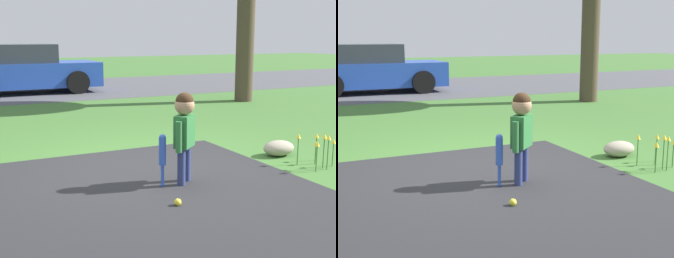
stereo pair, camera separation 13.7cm
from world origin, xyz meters
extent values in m
plane|color=#3D6B2D|center=(0.00, 0.00, 0.00)|extent=(60.00, 60.00, 0.00)
cube|color=#4C4C51|center=(0.00, 9.28, 0.00)|extent=(40.00, 6.00, 0.01)
cylinder|color=navy|center=(0.11, -0.81, 0.21)|extent=(0.09, 0.09, 0.41)
cylinder|color=navy|center=(0.24, -0.69, 0.21)|extent=(0.09, 0.09, 0.41)
cube|color=#2D7238|center=(0.17, -0.75, 0.59)|extent=(0.31, 0.30, 0.35)
cylinder|color=#2D7238|center=(0.04, -0.86, 0.56)|extent=(0.07, 0.07, 0.33)
cylinder|color=#2D7238|center=(0.30, -0.63, 0.56)|extent=(0.07, 0.07, 0.33)
sphere|color=tan|center=(0.17, -0.75, 0.87)|extent=(0.22, 0.22, 0.22)
sphere|color=#382314|center=(0.17, -0.75, 0.91)|extent=(0.20, 0.20, 0.20)
sphere|color=blue|center=(-0.10, -0.76, 0.02)|extent=(0.04, 0.04, 0.04)
cylinder|color=blue|center=(-0.10, -0.76, 0.12)|extent=(0.03, 0.03, 0.25)
cylinder|color=blue|center=(-0.10, -0.76, 0.39)|extent=(0.08, 0.08, 0.30)
sphere|color=blue|center=(-0.10, -0.76, 0.54)|extent=(0.07, 0.07, 0.07)
sphere|color=yellow|center=(-0.22, -1.35, 0.04)|extent=(0.07, 0.07, 0.07)
cube|color=#2347AD|center=(0.16, 8.62, 0.52)|extent=(3.99, 1.75, 0.69)
cube|color=#2D333D|center=(-0.04, 8.63, 1.12)|extent=(1.93, 1.52, 0.51)
cylinder|color=black|center=(1.40, 9.46, 0.32)|extent=(0.65, 0.19, 0.65)
cylinder|color=black|center=(1.38, 7.75, 0.32)|extent=(0.65, 0.19, 0.65)
cylinder|color=#4C3D2D|center=(4.70, 4.49, 1.86)|extent=(0.44, 0.44, 3.72)
cylinder|color=#38702D|center=(1.80, -1.07, 0.16)|extent=(0.01, 0.01, 0.31)
cone|color=yellow|center=(1.80, -1.07, 0.34)|extent=(0.06, 0.06, 0.06)
cylinder|color=#38702D|center=(1.99, -1.05, 0.19)|extent=(0.01, 0.01, 0.37)
cone|color=yellow|center=(1.99, -1.05, 0.40)|extent=(0.06, 0.06, 0.06)
cylinder|color=#38702D|center=(2.17, -0.68, 0.15)|extent=(0.01, 0.01, 0.30)
cone|color=yellow|center=(2.17, -0.68, 0.33)|extent=(0.06, 0.06, 0.06)
cylinder|color=#38702D|center=(1.82, -0.72, 0.17)|extent=(0.01, 0.01, 0.34)
cone|color=yellow|center=(1.82, -0.72, 0.37)|extent=(0.06, 0.06, 0.06)
cylinder|color=#38702D|center=(2.16, -0.97, 0.15)|extent=(0.01, 0.01, 0.29)
cone|color=yellow|center=(2.16, -0.97, 0.32)|extent=(0.06, 0.06, 0.06)
cylinder|color=#38702D|center=(2.04, -0.80, 0.12)|extent=(0.01, 0.01, 0.24)
cone|color=yellow|center=(2.04, -0.80, 0.27)|extent=(0.06, 0.06, 0.06)
cylinder|color=#38702D|center=(1.99, -0.99, 0.19)|extent=(0.01, 0.01, 0.37)
cone|color=yellow|center=(1.99, -0.99, 0.40)|extent=(0.06, 0.06, 0.06)
ellipsoid|color=#9E937F|center=(1.90, -0.26, 0.10)|extent=(0.45, 0.31, 0.21)
camera|label=1|loc=(-2.20, -5.12, 1.60)|focal=50.00mm
camera|label=2|loc=(-2.08, -5.18, 1.60)|focal=50.00mm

